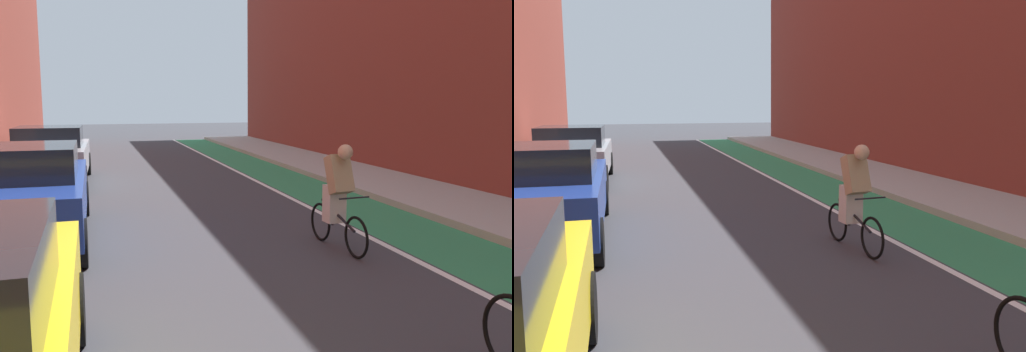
{
  "view_description": "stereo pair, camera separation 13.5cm",
  "coord_description": "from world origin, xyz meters",
  "views": [
    {
      "loc": [
        -1.9,
        6.37,
        2.22
      ],
      "look_at": [
        -0.08,
        12.37,
        1.32
      ],
      "focal_mm": 37.7,
      "sensor_mm": 36.0,
      "label": 1
    },
    {
      "loc": [
        -1.77,
        6.34,
        2.22
      ],
      "look_at": [
        -0.08,
        12.37,
        1.32
      ],
      "focal_mm": 37.7,
      "sensor_mm": 36.0,
      "label": 2
    }
  ],
  "objects": [
    {
      "name": "sidewalk_right",
      "position": [
        5.29,
        16.95,
        0.07
      ],
      "size": [
        2.53,
        37.9,
        0.14
      ],
      "primitive_type": "cube",
      "color": "#A8A59E",
      "rests_on": "ground"
    },
    {
      "name": "ground_plane",
      "position": [
        0.0,
        14.95,
        0.0
      ],
      "size": [
        83.39,
        83.39,
        0.0
      ],
      "primitive_type": "plane",
      "color": "#38383D"
    },
    {
      "name": "parked_sedan_silver",
      "position": [
        -2.98,
        21.27,
        0.78
      ],
      "size": [
        1.95,
        4.39,
        1.53
      ],
      "color": "#9EA0A8",
      "rests_on": "ground"
    },
    {
      "name": "cyclist_trailing",
      "position": [
        1.52,
        13.5,
        0.8
      ],
      "size": [
        0.48,
        1.65,
        1.58
      ],
      "color": "black",
      "rests_on": "ground"
    },
    {
      "name": "parked_sedan_blue",
      "position": [
        -2.98,
        15.29,
        0.79
      ],
      "size": [
        1.9,
        4.48,
        1.53
      ],
      "color": "navy",
      "rests_on": "ground"
    },
    {
      "name": "bike_lane_paint",
      "position": [
        3.23,
        16.95,
        0.0
      ],
      "size": [
        1.6,
        37.9,
        0.0
      ],
      "primitive_type": "cube",
      "color": "#2D8451",
      "rests_on": "ground"
    },
    {
      "name": "building_facade_right",
      "position": [
        7.76,
        18.95,
        4.26
      ],
      "size": [
        2.4,
        33.9,
        8.52
      ],
      "primitive_type": "cube",
      "color": "brown",
      "rests_on": "ground"
    },
    {
      "name": "lane_divider_stripe",
      "position": [
        2.33,
        16.95,
        0.0
      ],
      "size": [
        0.12,
        37.9,
        0.0
      ],
      "primitive_type": "cube",
      "color": "white",
      "rests_on": "ground"
    }
  ]
}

